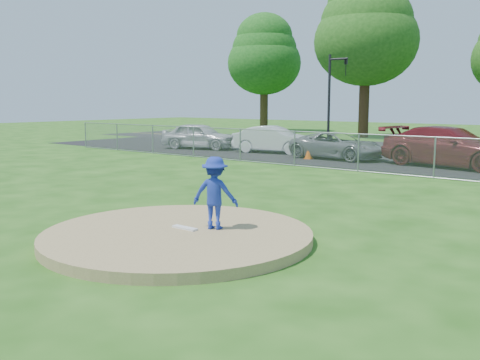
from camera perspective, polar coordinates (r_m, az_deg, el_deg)
The scene contains 14 objects.
ground at distance 19.14m, azimuth 15.16°, elevation -0.23°, with size 120.00×120.00×0.00m, color #1C4A10.
pitchers_mound at distance 10.87m, azimuth -6.64°, elevation -5.91°, with size 5.40×5.40×0.20m, color #927B50.
pitching_rubber at distance 10.98m, azimuth -5.91°, elevation -5.10°, with size 0.60×0.15×0.04m, color white.
chain_link_fence at distance 20.88m, azimuth 17.44°, elevation 2.45°, with size 40.00×0.06×1.50m, color gray.
parking_lot at distance 25.19m, azimuth 21.11°, elevation 1.52°, with size 50.00×8.00×0.01m, color black.
tree_far_left at distance 50.20m, azimuth 2.60°, elevation 13.28°, with size 6.72×6.72×10.74m.
tree_left at distance 42.96m, azimuth 13.34°, elevation 15.48°, with size 7.84×7.84×12.53m.
traffic_signal_left at distance 33.59m, azimuth 9.85°, elevation 9.27°, with size 1.28×0.20×5.60m.
pitcher at distance 10.82m, azimuth -2.68°, elevation -1.39°, with size 0.95×0.55×1.47m, color #1C309A.
traffic_cone at distance 26.07m, azimuth 7.34°, elevation 3.06°, with size 0.38×0.38×0.74m, color #E25B0B.
parked_car_silver at distance 31.49m, azimuth -4.32°, elevation 4.72°, with size 1.80×4.48×1.53m, color silver.
parked_car_white at distance 28.99m, azimuth 3.60°, elevation 4.33°, with size 1.53×4.37×1.44m, color white.
parked_car_gray at distance 26.30m, azimuth 10.32°, elevation 3.63°, with size 2.13×4.62×1.29m, color slate.
parked_car_darkred at distance 24.36m, azimuth 21.52°, elevation 3.30°, with size 2.38×5.86×1.70m, color maroon.
Camera 1 is at (7.52, -7.38, 2.77)m, focal length 40.00 mm.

